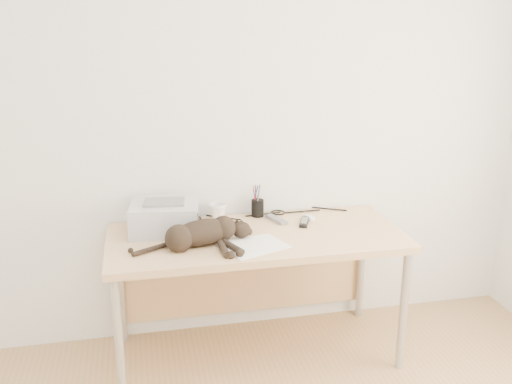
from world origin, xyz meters
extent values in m
plane|color=white|center=(0.00, 1.75, 1.30)|extent=(3.50, 0.00, 3.50)
cube|color=tan|center=(0.00, 1.39, 0.72)|extent=(1.60, 0.70, 0.04)
cylinder|color=#AEAEB0|center=(-0.75, 1.09, 0.35)|extent=(0.04, 0.04, 0.70)
cylinder|color=#AEAEB0|center=(0.75, 1.09, 0.35)|extent=(0.04, 0.04, 0.70)
cylinder|color=#AEAEB0|center=(-0.75, 1.69, 0.35)|extent=(0.04, 0.04, 0.70)
cylinder|color=#AEAEB0|center=(0.75, 1.69, 0.35)|extent=(0.04, 0.04, 0.70)
cube|color=tan|center=(0.00, 1.72, 0.40)|extent=(1.48, 0.02, 0.60)
cube|color=#A9A9AE|center=(-0.48, 1.55, 0.82)|extent=(0.40, 0.35, 0.16)
cube|color=black|center=(-0.48, 1.55, 0.83)|extent=(0.31, 0.06, 0.10)
cube|color=slate|center=(-0.48, 1.55, 0.91)|extent=(0.24, 0.18, 0.01)
cube|color=white|center=(-0.04, 1.22, 0.74)|extent=(0.37, 0.32, 0.00)
cube|color=white|center=(-0.07, 1.24, 0.74)|extent=(0.34, 0.27, 0.00)
ellipsoid|color=black|center=(-0.30, 1.30, 0.81)|extent=(0.35, 0.22, 0.14)
sphere|color=black|center=(-0.43, 1.26, 0.80)|extent=(0.14, 0.14, 0.14)
ellipsoid|color=black|center=(-0.09, 1.35, 0.79)|extent=(0.12, 0.11, 0.09)
cone|color=black|center=(-0.11, 1.39, 0.82)|extent=(0.04, 0.05, 0.04)
cone|color=black|center=(-0.08, 1.39, 0.82)|extent=(0.05, 0.05, 0.05)
cylinder|color=black|center=(-0.21, 1.20, 0.76)|extent=(0.08, 0.19, 0.03)
cylinder|color=black|center=(-0.17, 1.21, 0.76)|extent=(0.08, 0.19, 0.03)
cylinder|color=black|center=(-0.57, 1.27, 0.75)|extent=(0.21, 0.08, 0.02)
imported|color=white|center=(-0.17, 1.67, 0.79)|extent=(0.15, 0.15, 0.10)
cylinder|color=black|center=(0.07, 1.68, 0.79)|extent=(0.07, 0.07, 0.10)
cylinder|color=#990C0C|center=(0.06, 1.68, 0.86)|extent=(0.01, 0.01, 0.14)
cylinder|color=navy|center=(0.08, 1.69, 0.86)|extent=(0.01, 0.01, 0.14)
cylinder|color=black|center=(0.07, 1.67, 0.86)|extent=(0.01, 0.01, 0.14)
cube|color=slate|center=(0.16, 1.57, 0.75)|extent=(0.10, 0.17, 0.02)
cube|color=black|center=(0.31, 1.50, 0.75)|extent=(0.10, 0.17, 0.02)
ellipsoid|color=white|center=(0.36, 1.57, 0.76)|extent=(0.07, 0.11, 0.03)
camera|label=1|loc=(-0.60, -1.43, 1.87)|focal=40.00mm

